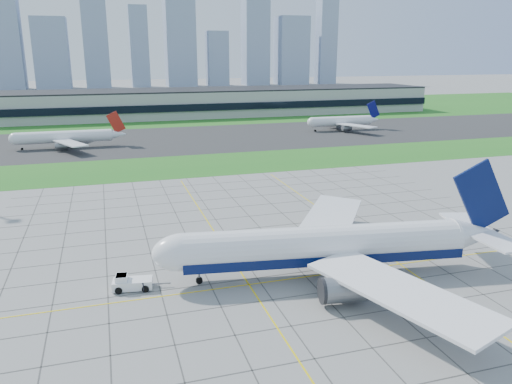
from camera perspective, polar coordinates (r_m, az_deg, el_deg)
ground at (r=87.06m, az=5.22°, el=-9.10°), size 1400.00×1400.00×0.00m
grass_median at (r=169.81m, az=-6.26°, el=3.11°), size 700.00×35.00×0.04m
asphalt_taxiway at (r=223.16m, az=-8.96°, el=5.99°), size 700.00×75.00×0.04m
grass_far at (r=331.49m, az=-11.76°, el=8.91°), size 700.00×145.00×0.04m
apron_markings at (r=96.69m, az=2.97°, el=-6.47°), size 120.00×130.00×0.03m
terminal at (r=312.35m, az=-3.94°, el=10.26°), size 260.00×43.00×15.80m
city_skyline at (r=593.95m, az=-15.59°, el=17.16°), size 523.00×32.40×160.00m
airliner at (r=84.30m, az=8.06°, el=-6.15°), size 61.03×61.42×19.28m
pushback_tug at (r=82.84m, az=-14.15°, el=-10.02°), size 9.16×3.91×2.51m
crew_near at (r=81.50m, az=-12.73°, el=-10.60°), size 0.46×0.64×1.64m
distant_jet_1 at (r=212.94m, az=-20.87°, el=5.93°), size 41.77×42.66×14.08m
distant_jet_2 at (r=250.19m, az=9.84°, el=7.99°), size 36.45×42.66×14.08m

